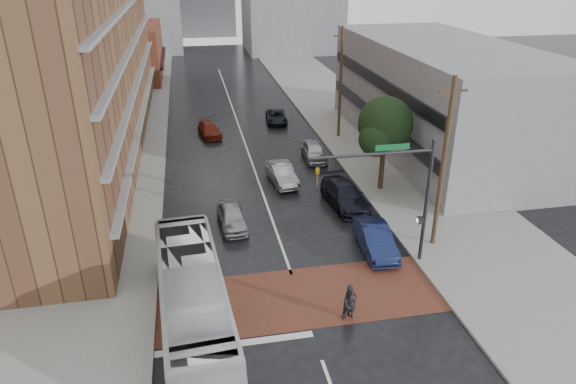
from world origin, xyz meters
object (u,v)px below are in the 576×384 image
object	(u,v)px
pedestrian_b	(349,305)
car_parked_mid	(345,195)
car_travel_b	(282,174)
suv_travel	(276,117)
car_parked_near	(375,239)
pedestrian_a	(350,302)
car_travel_c	(209,130)
car_parked_far	(314,151)
car_travel_a	(232,217)
transit_bus	(193,300)

from	to	relation	value
pedestrian_b	car_parked_mid	xyz separation A→B (m)	(3.25, 11.50, 0.03)
car_travel_b	suv_travel	bearing A→B (deg)	76.21
suv_travel	car_parked_near	xyz separation A→B (m)	(1.30, -25.67, 0.17)
pedestrian_a	car_travel_b	world-z (taller)	pedestrian_a
car_travel_c	car_parked_near	bearing A→B (deg)	-79.73
car_parked_far	pedestrian_a	bearing A→B (deg)	-96.09
pedestrian_b	car_travel_a	xyz separation A→B (m)	(-4.55, 9.97, -0.05)
car_travel_a	pedestrian_b	bearing A→B (deg)	-68.60
transit_bus	car_travel_a	size ratio (longest dim) A/B	2.89
car_parked_mid	car_parked_far	bearing A→B (deg)	84.85
pedestrian_a	car_travel_c	world-z (taller)	pedestrian_a
transit_bus	car_parked_mid	size ratio (longest dim) A/B	2.20
car_travel_c	car_parked_near	world-z (taller)	car_parked_near
pedestrian_a	car_travel_b	bearing A→B (deg)	94.69
car_travel_a	transit_bus	bearing A→B (deg)	-108.37
car_travel_a	car_travel_b	bearing A→B (deg)	51.83
suv_travel	car_parked_far	bearing A→B (deg)	-78.36
car_parked_near	car_parked_mid	xyz separation A→B (m)	(0.00, 6.00, 0.01)
pedestrian_a	car_parked_mid	size ratio (longest dim) A/B	0.33
transit_bus	car_parked_near	bearing A→B (deg)	21.76
pedestrian_a	car_travel_b	size ratio (longest dim) A/B	0.40
car_travel_c	car_parked_near	size ratio (longest dim) A/B	0.91
pedestrian_a	suv_travel	distance (m)	31.23
pedestrian_b	car_parked_near	distance (m)	6.39
car_travel_b	car_parked_far	world-z (taller)	car_parked_far
suv_travel	pedestrian_a	bearing A→B (deg)	-88.76
car_travel_a	car_parked_far	xyz separation A→B (m)	(7.81, 10.41, 0.04)
pedestrian_a	car_travel_a	world-z (taller)	pedestrian_a
pedestrian_b	car_travel_b	size ratio (longest dim) A/B	0.34
pedestrian_b	car_travel_b	world-z (taller)	pedestrian_b
suv_travel	car_parked_far	world-z (taller)	car_parked_far
pedestrian_a	car_parked_mid	world-z (taller)	pedestrian_a
transit_bus	suv_travel	xyz separation A→B (m)	(9.08, 30.67, -1.05)
pedestrian_a	car_travel_b	distance (m)	16.10
car_travel_b	suv_travel	distance (m)	15.23
car_travel_b	car_travel_c	xyz separation A→B (m)	(-4.71, 12.13, -0.12)
car_parked_near	car_parked_mid	distance (m)	6.00
car_parked_mid	car_parked_far	distance (m)	8.88
car_travel_b	car_travel_a	bearing A→B (deg)	-130.47
car_parked_near	pedestrian_b	bearing A→B (deg)	-117.23
pedestrian_a	car_travel_a	size ratio (longest dim) A/B	0.44
transit_bus	suv_travel	distance (m)	32.01
pedestrian_b	car_travel_c	distance (m)	28.67
transit_bus	car_parked_far	xyz separation A→B (m)	(10.38, 19.88, -0.91)
pedestrian_a	car_travel_c	distance (m)	28.67
car_travel_b	car_parked_far	xyz separation A→B (m)	(3.51, 4.28, 0.01)
pedestrian_a	suv_travel	size ratio (longest dim) A/B	0.41
car_travel_a	suv_travel	distance (m)	22.18
transit_bus	car_parked_far	distance (m)	22.45
car_travel_a	suv_travel	size ratio (longest dim) A/B	0.95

